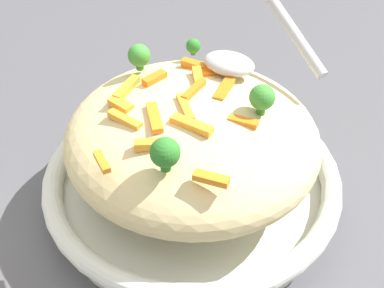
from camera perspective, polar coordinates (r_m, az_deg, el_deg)
ground_plane at (r=0.60m, az=-0.00°, el=-5.97°), size 2.40×2.40×0.00m
serving_bowl at (r=0.58m, az=-0.00°, el=-4.19°), size 0.32×0.32×0.05m
pasta_mound at (r=0.53m, az=-0.00°, el=0.69°), size 0.26×0.26×0.09m
carrot_piece_0 at (r=0.54m, az=-4.14°, el=7.22°), size 0.02×0.03×0.01m
carrot_piece_1 at (r=0.51m, az=-7.84°, el=4.29°), size 0.03×0.02×0.01m
carrot_piece_2 at (r=0.56m, az=0.59°, el=8.58°), size 0.04×0.01×0.01m
carrot_piece_3 at (r=0.45m, az=-9.89°, el=-1.93°), size 0.03×0.02×0.01m
carrot_piece_4 at (r=0.47m, az=-0.02°, el=2.13°), size 0.04×0.01×0.01m
carrot_piece_5 at (r=0.50m, az=-1.22°, el=4.13°), size 0.03×0.03×0.01m
carrot_piece_6 at (r=0.43m, az=2.11°, el=-3.82°), size 0.03×0.01×0.01m
carrot_piece_7 at (r=0.55m, az=2.37°, el=7.87°), size 0.02×0.03×0.01m
carrot_piece_8 at (r=0.52m, az=3.57°, el=5.96°), size 0.02×0.04×0.01m
carrot_piece_9 at (r=0.49m, az=5.67°, el=2.52°), size 0.03×0.01×0.01m
carrot_piece_10 at (r=0.54m, az=0.63°, el=7.46°), size 0.02×0.03×0.01m
carrot_piece_11 at (r=0.52m, az=0.21°, el=5.94°), size 0.01×0.04×0.01m
carrot_piece_12 at (r=0.53m, az=-7.20°, el=6.08°), size 0.01×0.04×0.01m
carrot_piece_13 at (r=0.49m, az=-4.15°, el=2.93°), size 0.04×0.04×0.01m
carrot_piece_14 at (r=0.46m, az=-4.88°, el=-0.08°), size 0.03×0.02×0.01m
carrot_piece_15 at (r=0.49m, az=-7.40°, el=2.64°), size 0.04×0.01×0.01m
broccoli_floret_0 at (r=0.43m, az=-2.97°, el=-0.99°), size 0.03×0.03×0.03m
broccoli_floret_1 at (r=0.59m, az=0.14°, el=10.71°), size 0.02×0.02×0.02m
broccoli_floret_2 at (r=0.56m, az=-5.84°, el=9.63°), size 0.02×0.02×0.03m
broccoli_floret_3 at (r=0.49m, az=7.72°, el=5.06°), size 0.02×0.02×0.03m
serving_spoon at (r=0.56m, az=6.25°, el=10.51°), size 0.13×0.12×0.08m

